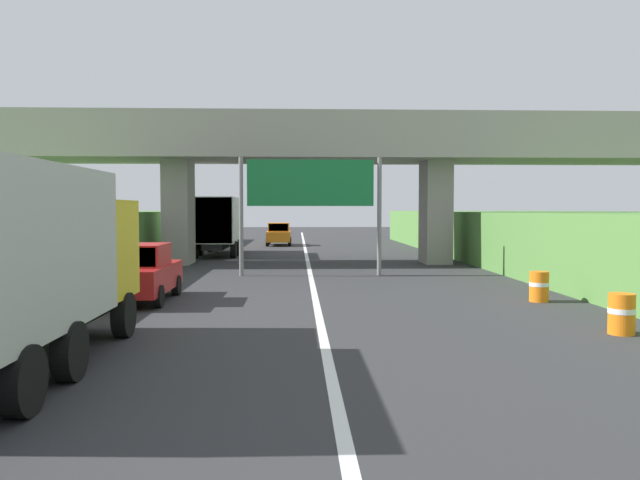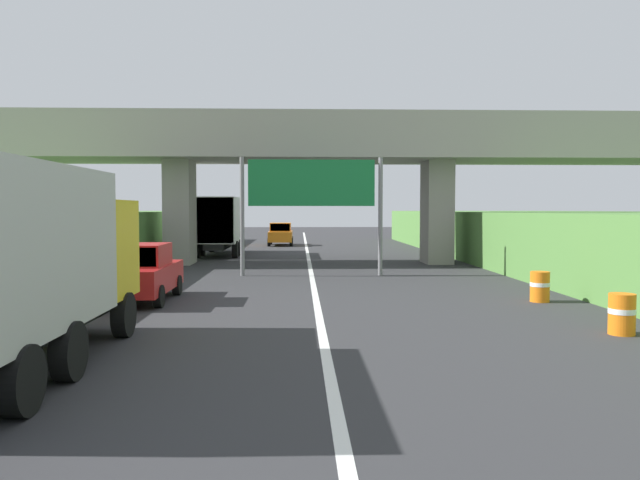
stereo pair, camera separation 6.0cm
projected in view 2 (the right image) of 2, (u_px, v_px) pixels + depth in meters
name	position (u px, v px, depth m)	size (l,w,h in m)	color
lane_centre_stripe	(312.00, 280.00, 23.91)	(0.20, 97.55, 0.01)	white
overpass_bridge	(309.00, 154.00, 30.82)	(40.00, 4.80, 7.38)	#9E998E
overhead_highway_sign	(312.00, 190.00, 25.20)	(5.88, 0.18, 4.88)	slate
truck_yellow	(16.00, 258.00, 10.25)	(2.44, 7.30, 3.44)	black
truck_black	(221.00, 223.00, 36.75)	(2.44, 7.30, 3.44)	black
car_red	(140.00, 273.00, 18.24)	(1.86, 4.10, 1.72)	red
car_orange	(281.00, 234.00, 46.69)	(1.86, 4.10, 1.72)	orange
construction_barrel_2	(622.00, 314.00, 13.41)	(0.57, 0.57, 0.90)	orange
construction_barrel_3	(540.00, 286.00, 18.17)	(0.57, 0.57, 0.90)	orange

